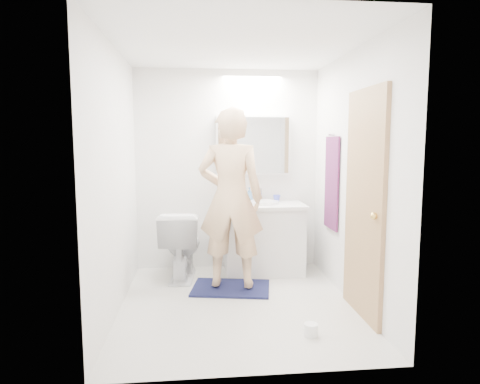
{
  "coord_description": "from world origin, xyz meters",
  "views": [
    {
      "loc": [
        -0.37,
        -3.86,
        1.55
      ],
      "look_at": [
        0.05,
        0.25,
        1.05
      ],
      "focal_mm": 31.57,
      "sensor_mm": 36.0,
      "label": 1
    }
  ],
  "objects": [
    {
      "name": "floor",
      "position": [
        0.0,
        0.0,
        0.0
      ],
      "size": [
        2.5,
        2.5,
        0.0
      ],
      "primitive_type": "plane",
      "color": "silver",
      "rests_on": "ground"
    },
    {
      "name": "door",
      "position": [
        1.08,
        -0.35,
        1.0
      ],
      "size": [
        0.04,
        0.8,
        2.0
      ],
      "primitive_type": "cube",
      "color": "#A17450",
      "rests_on": "wall_right"
    },
    {
      "name": "sink_basin",
      "position": [
        0.4,
        0.99,
        0.84
      ],
      "size": [
        0.36,
        0.36,
        0.03
      ],
      "primitive_type": "cylinder",
      "color": "white",
      "rests_on": "countertop"
    },
    {
      "name": "mirror_panel",
      "position": [
        0.3,
        1.1,
        1.5
      ],
      "size": [
        0.84,
        0.01,
        0.66
      ],
      "primitive_type": "cube",
      "color": "silver",
      "rests_on": "medicine_cabinet"
    },
    {
      "name": "towel",
      "position": [
        1.08,
        0.55,
        1.1
      ],
      "size": [
        0.02,
        0.42,
        1.0
      ],
      "primitive_type": "cube",
      "color": "#13203C",
      "rests_on": "wall_right"
    },
    {
      "name": "person",
      "position": [
        -0.03,
        0.41,
        0.97
      ],
      "size": [
        0.74,
        0.55,
        1.84
      ],
      "primitive_type": "imported",
      "rotation": [
        0.0,
        0.0,
        2.96
      ],
      "color": "#E1B587",
      "rests_on": "bath_rug"
    },
    {
      "name": "wall_right",
      "position": [
        1.1,
        0.0,
        1.2
      ],
      "size": [
        0.0,
        2.5,
        2.5
      ],
      "primitive_type": "plane",
      "rotation": [
        1.57,
        0.0,
        -1.57
      ],
      "color": "white",
      "rests_on": "floor"
    },
    {
      "name": "wall_back",
      "position": [
        0.0,
        1.25,
        1.2
      ],
      "size": [
        2.5,
        0.0,
        2.5
      ],
      "primitive_type": "plane",
      "rotation": [
        1.57,
        0.0,
        0.0
      ],
      "color": "white",
      "rests_on": "floor"
    },
    {
      "name": "countertop",
      "position": [
        0.4,
        0.96,
        0.8
      ],
      "size": [
        0.95,
        0.58,
        0.04
      ],
      "primitive_type": "cube",
      "color": "white",
      "rests_on": "vanity_cabinet"
    },
    {
      "name": "medicine_cabinet",
      "position": [
        0.3,
        1.18,
        1.5
      ],
      "size": [
        0.88,
        0.14,
        0.7
      ],
      "primitive_type": "cube",
      "color": "white",
      "rests_on": "wall_back"
    },
    {
      "name": "toilet_paper_roll",
      "position": [
        0.52,
        -0.72,
        0.05
      ],
      "size": [
        0.11,
        0.11,
        0.1
      ],
      "primitive_type": "cylinder",
      "color": "white",
      "rests_on": "floor"
    },
    {
      "name": "bath_rug",
      "position": [
        -0.03,
        0.41,
        0.01
      ],
      "size": [
        0.89,
        0.68,
        0.02
      ],
      "primitive_type": "cube",
      "rotation": [
        0.0,
        0.0,
        -0.18
      ],
      "color": "#141D41",
      "rests_on": "floor"
    },
    {
      "name": "soap_bottle_a",
      "position": [
        0.05,
        1.11,
        0.94
      ],
      "size": [
        0.13,
        0.13,
        0.24
      ],
      "primitive_type": "imported",
      "rotation": [
        0.0,
        0.0,
        0.68
      ],
      "color": "beige",
      "rests_on": "countertop"
    },
    {
      "name": "toilet",
      "position": [
        -0.56,
        0.85,
        0.39
      ],
      "size": [
        0.5,
        0.8,
        0.78
      ],
      "primitive_type": "imported",
      "rotation": [
        0.0,
        0.0,
        3.06
      ],
      "color": "white",
      "rests_on": "floor"
    },
    {
      "name": "vanity_cabinet",
      "position": [
        0.4,
        0.96,
        0.39
      ],
      "size": [
        0.9,
        0.55,
        0.78
      ],
      "primitive_type": "cube",
      "color": "silver",
      "rests_on": "floor"
    },
    {
      "name": "soap_bottle_b",
      "position": [
        0.26,
        1.15,
        0.91
      ],
      "size": [
        0.11,
        0.11,
        0.18
      ],
      "primitive_type": "imported",
      "rotation": [
        0.0,
        0.0,
        -0.58
      ],
      "color": "#4F7BAB",
      "rests_on": "countertop"
    },
    {
      "name": "door_knob",
      "position": [
        1.04,
        -0.65,
        0.95
      ],
      "size": [
        0.06,
        0.06,
        0.06
      ],
      "primitive_type": "sphere",
      "color": "gold",
      "rests_on": "door"
    },
    {
      "name": "ceiling",
      "position": [
        0.0,
        0.0,
        2.4
      ],
      "size": [
        2.5,
        2.5,
        0.0
      ],
      "primitive_type": "plane",
      "rotation": [
        3.14,
        0.0,
        0.0
      ],
      "color": "white",
      "rests_on": "floor"
    },
    {
      "name": "wall_left",
      "position": [
        -1.1,
        0.0,
        1.2
      ],
      "size": [
        0.0,
        2.5,
        2.5
      ],
      "primitive_type": "plane",
      "rotation": [
        1.57,
        0.0,
        1.57
      ],
      "color": "white",
      "rests_on": "floor"
    },
    {
      "name": "towel_hook",
      "position": [
        1.07,
        0.55,
        1.62
      ],
      "size": [
        0.07,
        0.02,
        0.02
      ],
      "primitive_type": "cylinder",
      "rotation": [
        0.0,
        1.57,
        0.0
      ],
      "color": "silver",
      "rests_on": "wall_right"
    },
    {
      "name": "wall_front",
      "position": [
        0.0,
        -1.25,
        1.2
      ],
      "size": [
        2.5,
        0.0,
        2.5
      ],
      "primitive_type": "plane",
      "rotation": [
        -1.57,
        0.0,
        0.0
      ],
      "color": "white",
      "rests_on": "floor"
    },
    {
      "name": "toothbrush_cup",
      "position": [
        0.59,
        1.12,
        0.86
      ],
      "size": [
        0.09,
        0.09,
        0.08
      ],
      "primitive_type": "imported",
      "rotation": [
        0.0,
        0.0,
        -0.01
      ],
      "color": "#4653D3",
      "rests_on": "countertop"
    },
    {
      "name": "faucet",
      "position": [
        0.4,
        1.19,
        0.9
      ],
      "size": [
        0.02,
        0.02,
        0.16
      ],
      "primitive_type": "cylinder",
      "color": "silver",
      "rests_on": "countertop"
    }
  ]
}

